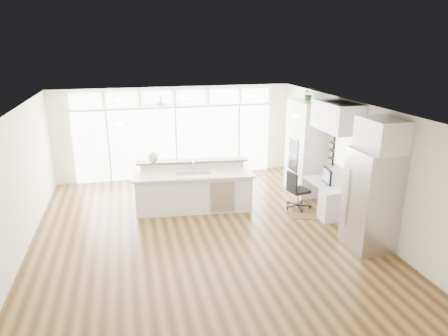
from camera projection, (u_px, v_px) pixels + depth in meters
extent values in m
cube|color=#442B14|center=(202.00, 234.00, 8.60)|extent=(7.00, 8.00, 0.02)
cube|color=white|center=(199.00, 108.00, 7.78)|extent=(7.00, 8.00, 0.02)
cube|color=#EDE7CD|center=(175.00, 133.00, 11.89)|extent=(7.00, 0.04, 2.70)
cube|color=#EDE7CD|center=(267.00, 283.00, 4.49)|extent=(7.00, 0.04, 2.70)
cube|color=#EDE7CD|center=(15.00, 188.00, 7.38)|extent=(0.04, 8.00, 2.70)
cube|color=#EDE7CD|center=(353.00, 162.00, 9.00)|extent=(0.04, 8.00, 2.70)
cube|color=white|center=(176.00, 143.00, 11.92)|extent=(5.80, 0.06, 2.08)
cube|color=white|center=(174.00, 98.00, 11.52)|extent=(5.90, 0.06, 0.40)
cube|color=silver|center=(345.00, 150.00, 9.20)|extent=(0.04, 0.85, 0.85)
cube|color=silver|center=(161.00, 101.00, 10.32)|extent=(1.16, 1.16, 0.32)
cube|color=#EBE5C7|center=(198.00, 108.00, 7.97)|extent=(3.40, 3.00, 0.02)
cube|color=white|center=(305.00, 147.00, 10.61)|extent=(0.64, 1.20, 2.50)
cube|color=white|center=(328.00, 198.00, 9.48)|extent=(0.72, 1.30, 0.76)
cube|color=white|center=(337.00, 116.00, 8.89)|extent=(0.64, 1.30, 0.64)
cube|color=#B3B3B8|center=(371.00, 200.00, 7.76)|extent=(0.76, 0.90, 2.00)
cube|color=white|center=(382.00, 135.00, 7.38)|extent=(0.64, 0.90, 0.60)
cube|color=black|center=(332.00, 150.00, 9.82)|extent=(0.06, 0.22, 0.80)
cube|color=white|center=(194.00, 188.00, 9.64)|extent=(2.97, 1.39, 1.14)
cube|color=#362211|center=(312.00, 214.00, 9.53)|extent=(1.12, 0.98, 0.01)
cube|color=black|center=(299.00, 190.00, 9.76)|extent=(0.57, 0.54, 0.94)
sphere|color=silver|center=(153.00, 157.00, 9.68)|extent=(0.26, 0.26, 0.25)
cube|color=black|center=(327.00, 176.00, 9.29)|extent=(0.14, 0.48, 0.40)
cube|color=silver|center=(320.00, 184.00, 9.31)|extent=(0.19, 0.37, 0.02)
imported|color=#275323|center=(308.00, 95.00, 10.20)|extent=(0.30, 0.33, 0.26)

